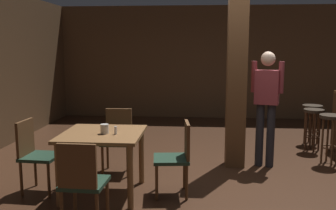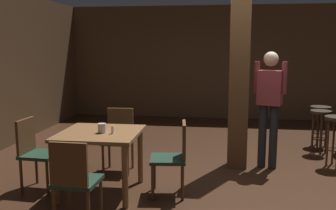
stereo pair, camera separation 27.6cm
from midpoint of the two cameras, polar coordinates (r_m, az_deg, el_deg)
name	(u,v)px [view 2 (the right image)]	position (r m, az deg, el deg)	size (l,w,h in m)	color
ground_plane	(232,179)	(5.32, 11.25, -10.96)	(10.80, 10.80, 0.00)	#382114
wall_back	(228,63)	(9.51, 9.91, 6.39)	(8.00, 0.10, 2.80)	brown
pillar	(239,74)	(5.58, 12.17, 4.68)	(0.28, 0.28, 2.80)	brown
dining_table	(100,142)	(4.62, -8.58, -5.61)	(0.95, 0.95, 0.77)	brown
chair_west	(35,150)	(4.96, -18.12, -6.54)	(0.44, 0.44, 0.89)	#1E3828
chair_south	(74,178)	(3.82, -12.06, -10.91)	(0.44, 0.44, 0.89)	#1E3828
chair_north	(119,136)	(5.46, -6.05, -4.76)	(0.44, 0.44, 0.89)	#1E3828
chair_east	(174,154)	(4.53, 2.72, -7.56)	(0.46, 0.46, 0.89)	#1E3828
napkin_cup	(102,128)	(4.51, -8.32, -3.52)	(0.10, 0.10, 0.11)	beige
salt_shaker	(113,130)	(4.46, -6.70, -3.77)	(0.03, 0.03, 0.09)	silver
standing_person	(269,101)	(5.67, 16.53, 0.54)	(0.47, 0.29, 1.72)	maroon
bar_stool_mid	(320,121)	(6.86, 23.29, -2.31)	(0.34, 0.34, 0.73)	#2D2319
bar_stool_far	(320,116)	(7.34, 23.18, -1.58)	(0.36, 0.36, 0.73)	#2D2319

